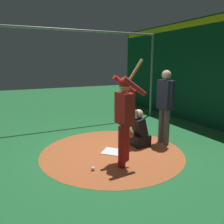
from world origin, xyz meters
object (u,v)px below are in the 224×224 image
catcher (139,132)px  baseball_0 (123,154)px  baseball_1 (93,168)px  batter (125,112)px  umpire (165,103)px  home_plate (112,151)px

catcher → baseball_0: (0.64, 0.37, -0.32)m
baseball_1 → batter: bearing=-177.6°
batter → umpire: batter is taller
catcher → batter: bearing=42.0°
baseball_0 → umpire: bearing=-169.4°
home_plate → baseball_0: 0.32m
batter → home_plate: bearing=-92.6°
home_plate → batter: (0.03, 0.64, 1.06)m
batter → baseball_0: 1.10m
catcher → baseball_1: 1.70m
baseball_0 → baseball_1: same height
baseball_0 → home_plate: bearing=-66.2°
batter → baseball_0: size_ratio=28.47×
batter → umpire: 1.57m
home_plate → umpire: 1.77m
home_plate → umpire: (-1.43, 0.05, 1.04)m
umpire → baseball_1: size_ratio=25.04×
batter → catcher: 1.29m
batter → catcher: size_ratio=2.27×
home_plate → batter: 1.24m
umpire → baseball_0: (1.30, 0.24, -1.01)m
home_plate → umpire: bearing=177.9°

